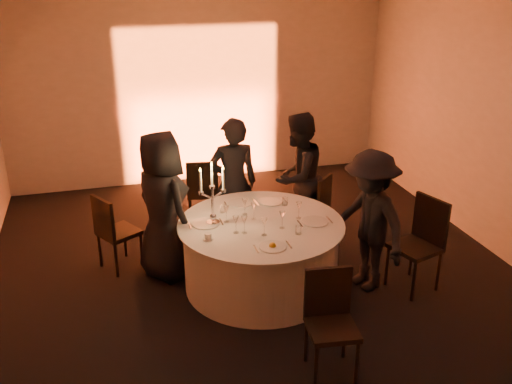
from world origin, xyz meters
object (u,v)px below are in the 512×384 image
object	(u,v)px
chair_left	(113,229)
guest_left	(163,207)
guest_back_left	(233,183)
banquet_table	(261,255)
coffee_cup	(208,236)
chair_right	(421,238)
chair_back_right	(317,204)
guest_back_right	(297,177)
chair_back_left	(203,189)
guest_right	(369,221)
candelabra	(213,202)
chair_front	(330,316)

from	to	relation	value
chair_left	guest_left	size ratio (longest dim) A/B	0.54
guest_left	guest_back_left	size ratio (longest dim) A/B	1.03
banquet_table	coffee_cup	distance (m)	0.78
chair_right	guest_back_left	size ratio (longest dim) A/B	0.62
guest_left	coffee_cup	xyz separation A→B (m)	(0.36, -0.73, -0.06)
chair_right	guest_back_left	distance (m)	2.32
chair_back_right	guest_back_right	size ratio (longest dim) A/B	0.52
banquet_table	guest_left	xyz separation A→B (m)	(-0.99, 0.51, 0.48)
chair_back_left	chair_right	size ratio (longest dim) A/B	0.91
banquet_table	guest_back_left	size ratio (longest dim) A/B	1.08
chair_back_left	chair_back_right	size ratio (longest dim) A/B	1.09
guest_right	candelabra	size ratio (longest dim) A/B	2.25
chair_right	coffee_cup	xyz separation A→B (m)	(-2.30, 0.26, 0.21)
chair_right	guest_right	size ratio (longest dim) A/B	0.65
chair_right	guest_back_right	distance (m)	1.79
banquet_table	chair_left	xyz separation A→B (m)	(-1.54, 0.81, 0.14)
chair_left	guest_left	world-z (taller)	guest_left
banquet_table	chair_back_left	xyz separation A→B (m)	(-0.32, 1.72, 0.15)
guest_back_left	coffee_cup	bearing A→B (deg)	68.73
guest_back_right	chair_back_right	bearing A→B (deg)	114.65
candelabra	banquet_table	bearing A→B (deg)	-14.44
coffee_cup	guest_back_right	bearing A→B (deg)	42.18
chair_back_left	candelabra	xyz separation A→B (m)	(-0.17, -1.59, 0.48)
banquet_table	coffee_cup	size ratio (longest dim) A/B	16.36
chair_right	guest_right	distance (m)	0.62
chair_left	coffee_cup	distance (m)	1.41
guest_right	candelabra	xyz separation A→B (m)	(-1.61, 0.44, 0.22)
guest_left	candelabra	xyz separation A→B (m)	(0.49, -0.39, 0.16)
chair_back_left	candelabra	bearing A→B (deg)	93.48
chair_right	candelabra	size ratio (longest dim) A/B	1.47
chair_front	candelabra	xyz separation A→B (m)	(-0.69, 1.61, 0.48)
candelabra	chair_left	bearing A→B (deg)	146.76
guest_back_right	coffee_cup	xyz separation A→B (m)	(-1.41, -1.28, -0.03)
chair_left	guest_right	world-z (taller)	guest_right
guest_back_right	guest_back_left	bearing A→B (deg)	-35.82
banquet_table	chair_back_right	world-z (taller)	chair_back_right
guest_left	candelabra	size ratio (longest dim) A/B	2.44
chair_back_left	guest_right	distance (m)	2.50
guest_back_left	coffee_cup	size ratio (longest dim) A/B	15.16
banquet_table	chair_back_right	distance (m)	1.38
chair_left	chair_back_right	distance (m)	2.56
banquet_table	chair_front	size ratio (longest dim) A/B	1.89
guest_back_left	chair_back_left	bearing A→B (deg)	-65.29
chair_left	coffee_cup	xyz separation A→B (m)	(0.92, -1.03, 0.28)
chair_right	banquet_table	bearing A→B (deg)	-123.21
guest_back_left	guest_right	xyz separation A→B (m)	(1.17, -1.36, -0.04)
chair_left	chair_front	xyz separation A→B (m)	(1.74, -2.30, 0.01)
guest_left	coffee_cup	world-z (taller)	guest_left
chair_right	chair_front	world-z (taller)	chair_right
chair_back_right	guest_left	distance (m)	2.08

